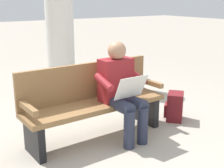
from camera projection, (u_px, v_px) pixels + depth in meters
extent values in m
plane|color=#A89E8E|center=(97.00, 137.00, 3.84)|extent=(40.00, 40.00, 0.00)
cube|color=olive|center=(96.00, 105.00, 3.73)|extent=(1.81, 0.52, 0.06)
cube|color=olive|center=(87.00, 81.00, 3.83)|extent=(1.80, 0.10, 0.45)
cube|color=olive|center=(149.00, 82.00, 4.17)|extent=(0.07, 0.48, 0.06)
cube|color=olive|center=(27.00, 107.00, 3.22)|extent=(0.07, 0.48, 0.06)
cube|color=black|center=(146.00, 109.00, 4.24)|extent=(0.09, 0.43, 0.39)
cube|color=black|center=(34.00, 139.00, 3.35)|extent=(0.09, 0.43, 0.39)
cube|color=maroon|center=(116.00, 80.00, 3.75)|extent=(0.41, 0.23, 0.52)
sphere|color=#A87A5B|center=(117.00, 51.00, 3.64)|extent=(0.22, 0.22, 0.22)
cylinder|color=#282D42|center=(133.00, 102.00, 3.71)|extent=(0.16, 0.42, 0.15)
cylinder|color=#282D42|center=(119.00, 105.00, 3.60)|extent=(0.16, 0.42, 0.15)
cylinder|color=#282D42|center=(143.00, 126.00, 3.63)|extent=(0.13, 0.13, 0.45)
cylinder|color=#282D42|center=(129.00, 130.00, 3.52)|extent=(0.13, 0.13, 0.45)
cylinder|color=maroon|center=(136.00, 76.00, 3.80)|extent=(0.10, 0.32, 0.18)
cylinder|color=maroon|center=(104.00, 82.00, 3.53)|extent=(0.10, 0.32, 0.18)
cube|color=silver|center=(131.00, 87.00, 3.53)|extent=(0.40, 0.14, 0.27)
cube|color=maroon|center=(175.00, 106.00, 4.35)|extent=(0.36, 0.35, 0.39)
cube|color=maroon|center=(166.00, 110.00, 4.40)|extent=(0.18, 0.16, 0.18)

